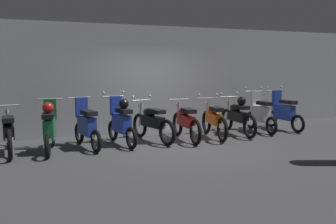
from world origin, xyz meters
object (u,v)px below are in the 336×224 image
(motorbike_slot_2, at_px, (86,126))
(motorbike_slot_9, at_px, (283,112))
(motorbike_slot_3, at_px, (121,122))
(motorbike_slot_4, at_px, (152,122))
(motorbike_slot_5, at_px, (186,121))
(motorbike_slot_8, at_px, (260,114))
(motorbike_slot_1, at_px, (50,127))
(motorbike_slot_0, at_px, (8,132))
(motorbike_slot_7, at_px, (238,116))
(motorbike_slot_6, at_px, (214,119))

(motorbike_slot_2, distance_m, motorbike_slot_9, 5.94)
(motorbike_slot_3, distance_m, motorbike_slot_4, 0.85)
(motorbike_slot_5, distance_m, motorbike_slot_8, 2.56)
(motorbike_slot_1, distance_m, motorbike_slot_3, 1.69)
(motorbike_slot_0, xyz_separation_m, motorbike_slot_2, (1.69, -0.11, 0.03))
(motorbike_slot_0, distance_m, motorbike_slot_3, 2.54)
(motorbike_slot_1, height_order, motorbike_slot_7, motorbike_slot_1)
(motorbike_slot_1, xyz_separation_m, motorbike_slot_4, (2.53, 0.22, -0.07))
(motorbike_slot_1, distance_m, motorbike_slot_2, 0.85)
(motorbike_slot_7, bearing_deg, motorbike_slot_1, -178.34)
(motorbike_slot_4, relative_size, motorbike_slot_7, 0.99)
(motorbike_slot_7, height_order, motorbike_slot_8, motorbike_slot_8)
(motorbike_slot_8, xyz_separation_m, motorbike_slot_9, (0.84, -0.00, 0.00))
(motorbike_slot_1, height_order, motorbike_slot_6, motorbike_slot_1)
(motorbike_slot_6, bearing_deg, motorbike_slot_7, 7.73)
(motorbike_slot_9, bearing_deg, motorbike_slot_3, -178.66)
(motorbike_slot_0, height_order, motorbike_slot_5, same)
(motorbike_slot_1, distance_m, motorbike_slot_4, 2.54)
(motorbike_slot_3, xyz_separation_m, motorbike_slot_8, (4.24, 0.12, -0.04))
(motorbike_slot_1, bearing_deg, motorbike_slot_8, 2.44)
(motorbike_slot_7, height_order, motorbike_slot_9, motorbike_slot_9)
(motorbike_slot_0, xyz_separation_m, motorbike_slot_6, (5.09, -0.20, 0.00))
(motorbike_slot_3, height_order, motorbike_slot_9, same)
(motorbike_slot_5, bearing_deg, motorbike_slot_6, 1.38)
(motorbike_slot_0, relative_size, motorbike_slot_4, 1.01)
(motorbike_slot_5, xyz_separation_m, motorbike_slot_6, (0.85, 0.02, 0.00))
(motorbike_slot_7, relative_size, motorbike_slot_9, 1.16)
(motorbike_slot_3, bearing_deg, motorbike_slot_6, -2.20)
(motorbike_slot_0, distance_m, motorbike_slot_6, 5.09)
(motorbike_slot_0, distance_m, motorbike_slot_4, 3.38)
(motorbike_slot_0, height_order, motorbike_slot_6, motorbike_slot_6)
(motorbike_slot_9, bearing_deg, motorbike_slot_4, -179.61)
(motorbike_slot_0, relative_size, motorbike_slot_8, 1.16)
(motorbike_slot_0, relative_size, motorbike_slot_7, 1.00)
(motorbike_slot_3, relative_size, motorbike_slot_7, 0.86)
(motorbike_slot_6, bearing_deg, motorbike_slot_0, 177.79)
(motorbike_slot_1, xyz_separation_m, motorbike_slot_9, (6.77, 0.25, -0.04))
(motorbike_slot_4, height_order, motorbike_slot_6, same)
(motorbike_slot_2, xyz_separation_m, motorbike_slot_5, (2.55, -0.11, -0.03))
(motorbike_slot_2, xyz_separation_m, motorbike_slot_4, (1.69, 0.10, -0.03))
(motorbike_slot_0, height_order, motorbike_slot_3, motorbike_slot_3)
(motorbike_slot_1, xyz_separation_m, motorbike_slot_3, (1.69, 0.13, 0.00))
(motorbike_slot_2, height_order, motorbike_slot_8, motorbike_slot_8)
(motorbike_slot_7, relative_size, motorbike_slot_8, 1.16)
(motorbike_slot_1, xyz_separation_m, motorbike_slot_7, (5.08, 0.15, -0.04))
(motorbike_slot_1, xyz_separation_m, motorbike_slot_2, (0.84, 0.12, -0.04))
(motorbike_slot_1, height_order, motorbike_slot_4, motorbike_slot_1)
(motorbike_slot_4, bearing_deg, motorbike_slot_7, -1.66)
(motorbike_slot_6, distance_m, motorbike_slot_9, 2.54)
(motorbike_slot_0, xyz_separation_m, motorbike_slot_3, (2.54, -0.10, 0.08))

